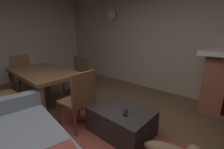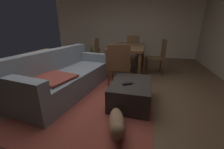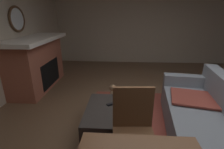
# 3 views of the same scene
# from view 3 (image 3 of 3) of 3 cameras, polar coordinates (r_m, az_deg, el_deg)

# --- Properties ---
(floor) EXTENTS (9.51, 9.51, 0.00)m
(floor) POSITION_cam_3_polar(r_m,az_deg,el_deg) (2.65, 17.59, -19.61)
(floor) COLOR brown
(wall_left) EXTENTS (0.12, 6.29, 2.69)m
(wall_left) POSITION_cam_3_polar(r_m,az_deg,el_deg) (5.98, 10.15, 16.87)
(wall_left) COLOR #B7A893
(wall_left) RESTS_ON ground
(area_rug) EXTENTS (2.60, 2.00, 0.01)m
(area_rug) POSITION_cam_3_polar(r_m,az_deg,el_deg) (2.66, 13.26, -18.70)
(area_rug) COLOR brown
(area_rug) RESTS_ON ground
(fireplace) EXTENTS (1.84, 0.76, 1.17)m
(fireplace) POSITION_cam_3_polar(r_m,az_deg,el_deg) (4.18, -24.19, 3.64)
(fireplace) COLOR #9E5642
(fireplace) RESTS_ON ground
(round_wall_mirror) EXTENTS (0.54, 0.05, 0.54)m
(round_wall_mirror) POSITION_cam_3_polar(r_m,az_deg,el_deg) (4.19, -29.69, 16.12)
(round_wall_mirror) COLOR #4C331E
(couch) EXTENTS (2.18, 1.11, 0.82)m
(couch) POSITION_cam_3_polar(r_m,az_deg,el_deg) (2.59, 30.05, -14.32)
(couch) COLOR slate
(couch) RESTS_ON ground
(ottoman_coffee_table) EXTENTS (0.89, 0.63, 0.39)m
(ottoman_coffee_table) POSITION_cam_3_polar(r_m,az_deg,el_deg) (2.52, -1.27, -15.28)
(ottoman_coffee_table) COLOR #2D2826
(ottoman_coffee_table) RESTS_ON ground
(tv_remote) EXTENTS (0.13, 0.16, 0.02)m
(tv_remote) POSITION_cam_3_polar(r_m,az_deg,el_deg) (2.50, 0.03, -9.97)
(tv_remote) COLOR black
(tv_remote) RESTS_ON ottoman_coffee_table
(dining_chair_west) EXTENTS (0.47, 0.47, 0.93)m
(dining_chair_west) POSITION_cam_3_polar(r_m,az_deg,el_deg) (1.87, 7.35, -17.08)
(dining_chair_west) COLOR brown
(dining_chair_west) RESTS_ON ground
(small_dog) EXTENTS (0.61, 0.33, 0.28)m
(small_dog) POSITION_cam_3_polar(r_m,az_deg,el_deg) (3.19, 1.15, -7.75)
(small_dog) COLOR #8C6B4C
(small_dog) RESTS_ON ground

